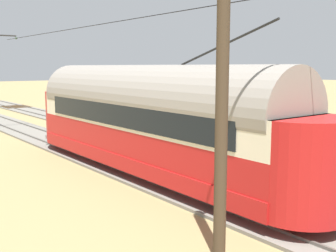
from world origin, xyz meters
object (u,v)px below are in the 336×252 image
Objects in this scene: flatcar_adjacent at (298,155)px; catenary_pole_mid_near at (225,102)px; switch_stand at (124,117)px; vintage_streetcar at (147,118)px.

catenary_pole_mid_near is at bearing 23.15° from flatcar_adjacent.
switch_stand is (-1.56, -15.36, -0.16)m from flatcar_adjacent.
flatcar_adjacent is (-4.55, 3.69, -1.40)m from vintage_streetcar.
vintage_streetcar reaches higher than switch_stand.
switch_stand is (-6.11, -11.68, -1.55)m from vintage_streetcar.
switch_stand is (-8.78, -18.45, -2.78)m from catenary_pole_mid_near.
catenary_pole_mid_near is 20.62m from switch_stand.
flatcar_adjacent is 10.48× the size of switch_stand.
vintage_streetcar is at bearing -39.00° from flatcar_adjacent.
vintage_streetcar is at bearing 62.37° from switch_stand.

